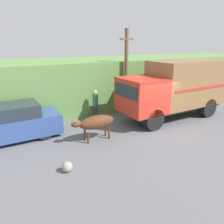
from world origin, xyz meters
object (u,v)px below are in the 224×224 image
Objects in this scene: pedestrian_on_hill at (95,103)px; roadside_rock at (67,167)px; cargo_truck at (177,87)px; parked_suv at (9,124)px; utility_pole at (126,71)px; brown_cow at (96,122)px.

roadside_rock is at bearing 67.66° from pedestrian_on_hill.
roadside_rock is (-7.85, -2.47, -1.70)m from cargo_truck.
parked_suv is 0.89× the size of utility_pole.
brown_cow is 2.93m from roadside_rock.
pedestrian_on_hill is at bearing -173.36° from utility_pole.
cargo_truck reaches higher than brown_cow.
cargo_truck is 5.86m from brown_cow.
cargo_truck is at bearing 15.44° from brown_cow.
pedestrian_on_hill reaches higher than roadside_rock.
cargo_truck is 3.26× the size of brown_cow.
cargo_truck is 9.47m from parked_suv.
pedestrian_on_hill is at bearing 74.30° from brown_cow.
brown_cow is at bearing 78.35° from pedestrian_on_hill.
utility_pole is (-2.08, 2.45, 0.85)m from cargo_truck.
utility_pole is at bearing 40.46° from roadside_rock.
cargo_truck is 1.33× the size of utility_pole.
parked_suv is (-3.55, 2.05, -0.06)m from brown_cow.
utility_pole is at bearing 49.31° from brown_cow.
parked_suv is at bearing -172.50° from utility_pole.
parked_suv is (-9.29, 1.50, -1.07)m from cargo_truck.
cargo_truck is 18.31× the size of roadside_rock.
cargo_truck is at bearing -49.71° from utility_pole.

